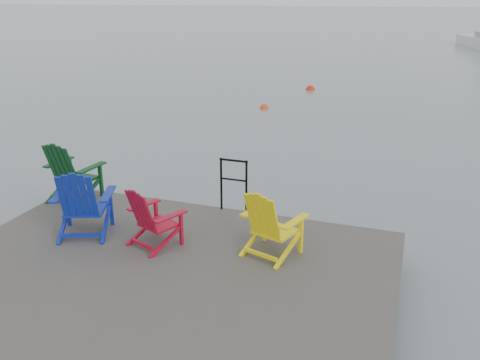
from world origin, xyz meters
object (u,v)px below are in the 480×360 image
(chair_blue, at_px, (82,202))
(buoy_a, at_px, (264,108))
(handrail, at_px, (234,180))
(chair_green, at_px, (71,171))
(chair_red, at_px, (152,217))
(chair_yellow, at_px, (270,222))
(buoy_b, at_px, (310,90))

(chair_blue, xyz_separation_m, buoy_a, (-0.75, 11.87, -1.03))
(handrail, height_order, chair_green, chair_green)
(chair_green, bearing_deg, chair_red, -21.47)
(chair_green, distance_m, buoy_a, 10.82)
(handrail, height_order, chair_red, handrail)
(chair_blue, relative_size, chair_yellow, 1.09)
(chair_blue, xyz_separation_m, chair_yellow, (2.79, 0.31, -0.04))
(handrail, xyz_separation_m, chair_blue, (-1.80, -1.60, -0.01))
(buoy_a, xyz_separation_m, buoy_b, (0.79, 4.39, 0.00))
(chair_blue, distance_m, chair_yellow, 2.80)
(chair_red, bearing_deg, handrail, 90.17)
(chair_red, distance_m, buoy_a, 12.03)
(handrail, relative_size, buoy_b, 2.29)
(handrail, relative_size, buoy_a, 2.76)
(chair_red, bearing_deg, chair_green, 176.77)
(handrail, distance_m, chair_green, 2.86)
(chair_yellow, bearing_deg, buoy_b, 117.48)
(chair_red, height_order, buoy_b, chair_red)
(chair_green, height_order, chair_yellow, chair_green)
(chair_blue, relative_size, buoy_b, 2.70)
(buoy_a, bearing_deg, chair_yellow, -73.00)
(chair_red, bearing_deg, chair_yellow, 32.87)
(chair_yellow, relative_size, buoy_a, 2.99)
(handrail, distance_m, buoy_a, 10.64)
(chair_yellow, height_order, buoy_b, chair_yellow)
(chair_blue, height_order, chair_red, chair_blue)
(chair_red, bearing_deg, chair_blue, -155.03)
(chair_green, bearing_deg, chair_blue, -42.19)
(buoy_b, bearing_deg, chair_yellow, -80.23)
(handrail, height_order, buoy_b, handrail)
(buoy_a, bearing_deg, buoy_b, 79.84)
(chair_blue, distance_m, chair_red, 1.13)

